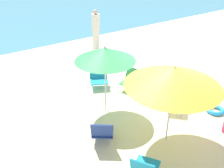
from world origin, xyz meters
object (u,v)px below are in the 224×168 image
object	(u,v)px
umbrella_green	(105,54)
beach_chair_a	(145,168)
beach_chair_d	(132,80)
beach_chair_e	(99,77)
umbrella_yellow	(174,77)
beach_bag	(178,79)
beach_chair_b	(176,99)
swim_ring	(215,110)
beach_chair_c	(102,131)
person_b	(96,31)

from	to	relation	value
umbrella_green	beach_chair_a	distance (m)	2.92
beach_chair_a	beach_chair_d	xyz separation A→B (m)	(2.00, 3.04, -0.01)
beach_chair_e	umbrella_yellow	bearing A→B (deg)	24.29
beach_chair_a	beach_bag	bearing A→B (deg)	1.92
beach_chair_e	beach_chair_b	bearing A→B (deg)	48.87
umbrella_green	beach_bag	bearing A→B (deg)	0.60
beach_chair_e	swim_ring	bearing A→B (deg)	57.15
beach_chair_a	swim_ring	xyz separation A→B (m)	(3.15, 0.77, -0.29)
umbrella_green	beach_chair_c	world-z (taller)	umbrella_green
beach_bag	umbrella_green	bearing A→B (deg)	-179.40
beach_chair_c	beach_bag	distance (m)	3.77
beach_chair_c	beach_chair_d	distance (m)	2.64
umbrella_green	beach_chair_d	world-z (taller)	umbrella_green
beach_chair_b	beach_bag	xyz separation A→B (m)	(1.22, 1.10, -0.21)
beach_chair_d	beach_chair_e	size ratio (longest dim) A/B	0.93
umbrella_yellow	beach_chair_a	world-z (taller)	umbrella_yellow
beach_chair_d	person_b	distance (m)	3.56
umbrella_green	beach_chair_a	xyz separation A→B (m)	(-0.72, -2.51, -1.29)
beach_chair_a	person_b	xyz separation A→B (m)	(2.76, 6.48, 0.51)
beach_chair_c	person_b	xyz separation A→B (m)	(2.84, 5.08, 0.54)
beach_chair_b	beach_chair_c	xyz separation A→B (m)	(-2.37, -0.04, -0.03)
beach_chair_b	swim_ring	bearing A→B (deg)	98.72
beach_chair_b	beach_chair_c	distance (m)	2.37
beach_chair_d	beach_bag	bearing A→B (deg)	142.31
umbrella_yellow	swim_ring	xyz separation A→B (m)	(1.93, 0.12, -1.61)
beach_chair_b	beach_chair_d	world-z (taller)	beach_chair_b
beach_bag	beach_chair_b	bearing A→B (deg)	-137.84
beach_chair_e	person_b	world-z (taller)	person_b
beach_chair_c	beach_bag	xyz separation A→B (m)	(3.59, 1.14, -0.18)
beach_chair_a	beach_chair_d	world-z (taller)	beach_chair_a
beach_chair_a	beach_chair_c	world-z (taller)	beach_chair_a
person_b	swim_ring	world-z (taller)	person_b
beach_chair_c	person_b	bearing A→B (deg)	6.54
beach_chair_b	beach_bag	size ratio (longest dim) A/B	2.39
umbrella_yellow	beach_bag	size ratio (longest dim) A/B	7.15
beach_chair_a	swim_ring	bearing A→B (deg)	-20.16
beach_chair_c	swim_ring	bearing A→B (deg)	-65.23
umbrella_yellow	beach_chair_d	bearing A→B (deg)	71.86
beach_bag	beach_chair_c	bearing A→B (deg)	-162.34
beach_chair_a	beach_chair_b	bearing A→B (deg)	-1.89
umbrella_yellow	beach_chair_b	bearing A→B (deg)	35.98
beach_chair_e	swim_ring	xyz separation A→B (m)	(1.88, -3.01, -0.25)
beach_chair_e	beach_bag	world-z (taller)	beach_chair_e
beach_chair_a	beach_chair_c	bearing A→B (deg)	59.16
umbrella_green	person_b	xyz separation A→B (m)	(2.04, 3.96, -0.78)
beach_bag	swim_ring	bearing A→B (deg)	-101.71
umbrella_green	beach_chair_e	xyz separation A→B (m)	(0.54, 1.27, -1.34)
umbrella_green	person_b	bearing A→B (deg)	62.72
beach_chair_b	person_b	xyz separation A→B (m)	(0.47, 5.04, 0.51)
beach_chair_a	beach_chair_d	bearing A→B (deg)	22.67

